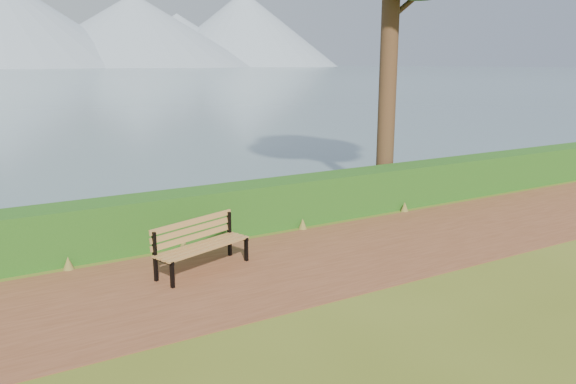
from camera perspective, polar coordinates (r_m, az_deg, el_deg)
ground at (r=9.72m, az=-0.15°, el=-8.22°), size 140.00×140.00×0.00m
path at (r=9.97m, az=-1.03°, el=-7.65°), size 40.00×3.40×0.01m
hedge at (r=11.78m, az=-6.54°, el=-1.92°), size 32.00×0.85×1.00m
bench at (r=9.82m, az=-9.02°, el=-5.00°), size 1.84×1.05×0.89m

